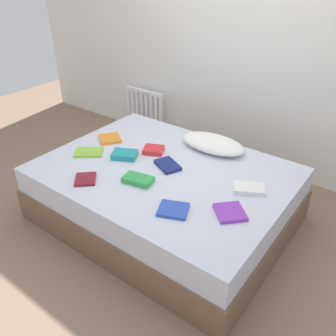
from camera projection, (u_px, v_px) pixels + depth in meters
ground_plane at (165, 217)px, 3.12m from camera, size 8.00×8.00×0.00m
back_wall at (251, 27)px, 3.32m from camera, size 6.00×0.10×2.80m
bed at (164, 194)px, 2.99m from camera, size 2.00×1.50×0.50m
radiator at (144, 109)px, 4.39m from camera, size 0.57×0.04×0.50m
pillow at (213, 143)px, 3.12m from camera, size 0.59×0.33×0.11m
textbook_navy at (168, 165)px, 2.87m from camera, size 0.26×0.23×0.03m
textbook_blue at (173, 210)px, 2.38m from camera, size 0.25×0.24×0.02m
textbook_white at (249, 189)px, 2.58m from camera, size 0.26×0.23×0.04m
textbook_orange at (110, 139)px, 3.29m from camera, size 0.27×0.27×0.03m
textbook_green at (138, 180)px, 2.68m from camera, size 0.25×0.17×0.04m
textbook_maroon at (86, 179)px, 2.70m from camera, size 0.23×0.23×0.02m
textbook_red at (154, 150)px, 3.08m from camera, size 0.22×0.21×0.04m
textbook_teal at (125, 155)px, 3.00m from camera, size 0.25×0.23×0.05m
textbook_lime at (89, 152)px, 3.07m from camera, size 0.28×0.27×0.02m
textbook_purple at (230, 212)px, 2.35m from camera, size 0.27×0.27×0.03m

